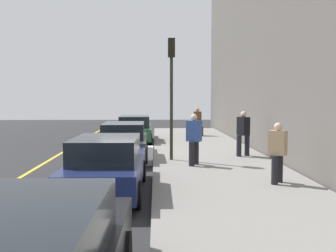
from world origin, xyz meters
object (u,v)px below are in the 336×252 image
object	(u,v)px
parked_car_navy	(107,165)
pedestrian_brown_coat	(198,121)
parked_car_green	(135,129)
parked_car_charcoal	(124,141)
pedestrian_black_coat	(243,132)
rolling_suitcase	(201,131)
pedestrian_blue_coat	(194,138)
traffic_light_pole	(171,79)
pedestrian_tan_coat	(278,151)

from	to	relation	value
parked_car_navy	pedestrian_brown_coat	size ratio (longest dim) A/B	2.77
parked_car_green	parked_car_charcoal	bearing A→B (deg)	178.92
pedestrian_black_coat	pedestrian_brown_coat	size ratio (longest dim) A/B	1.06
parked_car_navy	pedestrian_brown_coat	xyz separation A→B (m)	(14.24, -3.90, 0.31)
parked_car_green	pedestrian_brown_coat	xyz separation A→B (m)	(2.60, -3.79, 0.31)
parked_car_navy	rolling_suitcase	world-z (taller)	parked_car_navy
parked_car_navy	parked_car_green	bearing A→B (deg)	-0.52
parked_car_charcoal	parked_car_green	xyz separation A→B (m)	(6.00, -0.11, 0.00)
parked_car_charcoal	pedestrian_brown_coat	distance (m)	9.44
pedestrian_blue_coat	parked_car_charcoal	bearing A→B (deg)	49.87
parked_car_navy	pedestrian_black_coat	bearing A→B (deg)	-41.13
parked_car_green	traffic_light_pole	bearing A→B (deg)	-165.77
parked_car_navy	parked_car_charcoal	size ratio (longest dim) A/B	1.03
pedestrian_tan_coat	traffic_light_pole	xyz separation A→B (m)	(4.22, 2.77, 2.19)
parked_car_charcoal	traffic_light_pole	distance (m)	3.26
pedestrian_blue_coat	rolling_suitcase	distance (m)	10.48
pedestrian_tan_coat	pedestrian_brown_coat	bearing A→B (deg)	3.09
pedestrian_black_coat	parked_car_navy	bearing A→B (deg)	138.87
pedestrian_black_coat	pedestrian_tan_coat	size ratio (longest dim) A/B	1.08
parked_car_charcoal	rolling_suitcase	xyz separation A→B (m)	(8.14, -4.09, -0.32)
pedestrian_blue_coat	pedestrian_tan_coat	xyz separation A→B (m)	(-2.98, -2.03, -0.06)
traffic_light_pole	pedestrian_blue_coat	bearing A→B (deg)	-149.18
pedestrian_black_coat	traffic_light_pole	size ratio (longest dim) A/B	0.40
traffic_light_pole	rolling_suitcase	world-z (taller)	traffic_light_pole
pedestrian_tan_coat	rolling_suitcase	size ratio (longest dim) A/B	1.81
pedestrian_brown_coat	rolling_suitcase	bearing A→B (deg)	-157.74
parked_car_green	parked_car_navy	bearing A→B (deg)	179.48
parked_car_green	pedestrian_tan_coat	xyz separation A→B (m)	(-11.19, -4.54, 0.29)
pedestrian_blue_coat	pedestrian_tan_coat	size ratio (longest dim) A/B	1.07
parked_car_navy	pedestrian_tan_coat	distance (m)	4.67
pedestrian_brown_coat	rolling_suitcase	xyz separation A→B (m)	(-0.45, -0.18, -0.63)
pedestrian_blue_coat	rolling_suitcase	world-z (taller)	pedestrian_blue_coat
parked_car_charcoal	pedestrian_black_coat	xyz separation A→B (m)	(-0.12, -4.83, 0.36)
rolling_suitcase	pedestrian_blue_coat	bearing A→B (deg)	171.93
parked_car_navy	pedestrian_blue_coat	xyz separation A→B (m)	(3.44, -2.61, 0.35)
parked_car_navy	rolling_suitcase	xyz separation A→B (m)	(13.79, -4.08, -0.32)
parked_car_green	pedestrian_blue_coat	distance (m)	8.59
pedestrian_black_coat	rolling_suitcase	size ratio (longest dim) A/B	1.95
rolling_suitcase	parked_car_green	bearing A→B (deg)	118.37
pedestrian_tan_coat	parked_car_green	bearing A→B (deg)	22.07
parked_car_charcoal	pedestrian_blue_coat	world-z (taller)	pedestrian_blue_coat
traffic_light_pole	rolling_suitcase	bearing A→B (deg)	-13.64
pedestrian_blue_coat	pedestrian_brown_coat	xyz separation A→B (m)	(10.80, -1.28, -0.04)
pedestrian_tan_coat	traffic_light_pole	world-z (taller)	traffic_light_pole
parked_car_green	traffic_light_pole	world-z (taller)	traffic_light_pole
parked_car_charcoal	parked_car_navy	bearing A→B (deg)	-179.93
parked_car_green	traffic_light_pole	distance (m)	7.60
pedestrian_black_coat	rolling_suitcase	world-z (taller)	pedestrian_black_coat
parked_car_navy	parked_car_charcoal	bearing A→B (deg)	0.07
pedestrian_brown_coat	parked_car_navy	bearing A→B (deg)	164.69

